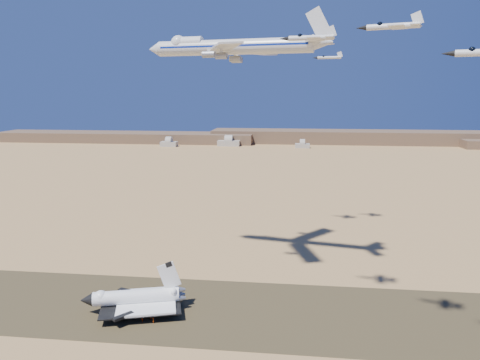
# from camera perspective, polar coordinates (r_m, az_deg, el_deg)

# --- Properties ---
(ground) EXTENTS (1200.00, 1200.00, 0.00)m
(ground) POSITION_cam_1_polar(r_m,az_deg,el_deg) (167.99, -4.75, -15.42)
(ground) COLOR tan
(ground) RESTS_ON ground
(runway) EXTENTS (600.00, 50.00, 0.06)m
(runway) POSITION_cam_1_polar(r_m,az_deg,el_deg) (167.97, -4.75, -15.41)
(runway) COLOR #493C24
(runway) RESTS_ON ground
(ridgeline) EXTENTS (960.00, 90.00, 18.00)m
(ridgeline) POSITION_cam_1_polar(r_m,az_deg,el_deg) (678.94, 9.71, 5.02)
(ridgeline) COLOR brown
(ridgeline) RESTS_ON ground
(hangars) EXTENTS (200.50, 29.50, 30.00)m
(hangars) POSITION_cam_1_polar(r_m,az_deg,el_deg) (636.91, -1.82, 4.54)
(hangars) COLOR #A7A294
(hangars) RESTS_ON ground
(shuttle) EXTENTS (35.31, 27.72, 17.24)m
(shuttle) POSITION_cam_1_polar(r_m,az_deg,el_deg) (167.97, -12.61, -13.91)
(shuttle) COLOR white
(shuttle) RESTS_ON runway
(carrier_747) EXTENTS (73.33, 55.69, 18.20)m
(carrier_747) POSITION_cam_1_polar(r_m,az_deg,el_deg) (185.20, -1.52, 15.90)
(carrier_747) COLOR silver
(crew_a) EXTENTS (0.54, 0.75, 1.92)m
(crew_a) POSITION_cam_1_polar(r_m,az_deg,el_deg) (160.52, -10.52, -16.49)
(crew_a) COLOR #E74A0D
(crew_a) RESTS_ON runway
(crew_b) EXTENTS (0.57, 0.83, 1.57)m
(crew_b) POSITION_cam_1_polar(r_m,az_deg,el_deg) (163.34, -10.78, -16.06)
(crew_b) COLOR #E74A0D
(crew_b) RESTS_ON runway
(crew_c) EXTENTS (1.04, 0.94, 1.60)m
(crew_c) POSITION_cam_1_polar(r_m,az_deg,el_deg) (161.99, -11.82, -16.33)
(crew_c) COLOR #E74A0D
(crew_c) RESTS_ON runway
(chase_jet_a) EXTENTS (16.19, 9.04, 4.05)m
(chase_jet_a) POSITION_cam_1_polar(r_m,az_deg,el_deg) (140.72, 8.52, 16.78)
(chase_jet_a) COLOR silver
(chase_jet_b) EXTENTS (15.19, 8.90, 3.88)m
(chase_jet_b) POSITION_cam_1_polar(r_m,az_deg,el_deg) (122.53, 18.00, 17.42)
(chase_jet_b) COLOR silver
(chase_jet_e) EXTENTS (14.51, 8.27, 3.66)m
(chase_jet_e) POSITION_cam_1_polar(r_m,az_deg,el_deg) (233.27, 6.50, 15.63)
(chase_jet_e) COLOR silver
(chase_jet_f) EXTENTS (14.58, 8.02, 3.64)m
(chase_jet_f) POSITION_cam_1_polar(r_m,az_deg,el_deg) (241.58, 10.76, 14.46)
(chase_jet_f) COLOR silver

